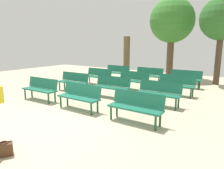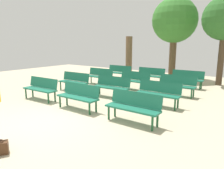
# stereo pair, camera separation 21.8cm
# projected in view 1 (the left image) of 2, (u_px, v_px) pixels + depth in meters

# --- Properties ---
(ground_plane) EXTENTS (24.00, 24.00, 0.00)m
(ground_plane) POSITION_uv_depth(u_px,v_px,m) (42.00, 124.00, 5.78)
(ground_plane) COLOR #BCAD8E
(bench_r0_c0) EXTENTS (1.62, 0.54, 0.87)m
(bench_r0_c0) POSITION_uv_depth(u_px,v_px,m) (41.00, 88.00, 8.13)
(bench_r0_c0) COLOR #19664C
(bench_r0_c0) RESTS_ON ground_plane
(bench_r0_c1) EXTENTS (1.60, 0.48, 0.87)m
(bench_r0_c1) POSITION_uv_depth(u_px,v_px,m) (80.00, 95.00, 6.95)
(bench_r0_c1) COLOR #19664C
(bench_r0_c1) RESTS_ON ground_plane
(bench_r0_c2) EXTENTS (1.60, 0.48, 0.87)m
(bench_r0_c2) POSITION_uv_depth(u_px,v_px,m) (136.00, 105.00, 5.80)
(bench_r0_c2) COLOR #19664C
(bench_r0_c2) RESTS_ON ground_plane
(bench_r1_c0) EXTENTS (1.61, 0.52, 0.87)m
(bench_r1_c0) POSITION_uv_depth(u_px,v_px,m) (73.00, 81.00, 9.66)
(bench_r1_c0) COLOR #19664C
(bench_r1_c0) RESTS_ON ground_plane
(bench_r1_c1) EXTENTS (1.62, 0.55, 0.87)m
(bench_r1_c1) POSITION_uv_depth(u_px,v_px,m) (112.00, 85.00, 8.54)
(bench_r1_c1) COLOR #19664C
(bench_r1_c1) RESTS_ON ground_plane
(bench_r1_c2) EXTENTS (1.61, 0.51, 0.87)m
(bench_r1_c2) POSITION_uv_depth(u_px,v_px,m) (159.00, 92.00, 7.43)
(bench_r1_c2) COLOR #19664C
(bench_r1_c2) RESTS_ON ground_plane
(bench_r2_c0) EXTENTS (1.60, 0.49, 0.87)m
(bench_r2_c0) POSITION_uv_depth(u_px,v_px,m) (98.00, 75.00, 11.27)
(bench_r2_c0) COLOR #19664C
(bench_r2_c0) RESTS_ON ground_plane
(bench_r2_c1) EXTENTS (1.61, 0.50, 0.87)m
(bench_r2_c1) POSITION_uv_depth(u_px,v_px,m) (133.00, 79.00, 10.07)
(bench_r2_c1) COLOR #19664C
(bench_r2_c1) RESTS_ON ground_plane
(bench_r2_c2) EXTENTS (1.60, 0.49, 0.87)m
(bench_r2_c2) POSITION_uv_depth(u_px,v_px,m) (176.00, 84.00, 8.94)
(bench_r2_c2) COLOR #19664C
(bench_r2_c2) RESTS_ON ground_plane
(bench_r3_c0) EXTENTS (1.61, 0.50, 0.87)m
(bench_r3_c0) POSITION_uv_depth(u_px,v_px,m) (117.00, 72.00, 12.80)
(bench_r3_c0) COLOR #19664C
(bench_r3_c0) RESTS_ON ground_plane
(bench_r3_c1) EXTENTS (1.60, 0.50, 0.87)m
(bench_r3_c1) POSITION_uv_depth(u_px,v_px,m) (149.00, 74.00, 11.63)
(bench_r3_c1) COLOR #19664C
(bench_r3_c1) RESTS_ON ground_plane
(bench_r3_c2) EXTENTS (1.61, 0.50, 0.87)m
(bench_r3_c2) POSITION_uv_depth(u_px,v_px,m) (185.00, 78.00, 10.53)
(bench_r3_c2) COLOR #19664C
(bench_r3_c2) RESTS_ON ground_plane
(tree_0) EXTENTS (2.82, 2.82, 5.08)m
(tree_0) POSITION_uv_depth(u_px,v_px,m) (172.00, 21.00, 13.01)
(tree_0) COLOR brown
(tree_0) RESTS_ON ground_plane
(tree_1) EXTENTS (0.44, 0.44, 2.70)m
(tree_1) POSITION_uv_depth(u_px,v_px,m) (127.00, 56.00, 14.06)
(tree_1) COLOR brown
(tree_1) RESTS_ON ground_plane
(tree_2) EXTENTS (2.27, 2.27, 4.64)m
(tree_2) POSITION_uv_depth(u_px,v_px,m) (222.00, 19.00, 10.65)
(tree_2) COLOR #4C3A28
(tree_2) RESTS_ON ground_plane
(handbag) EXTENTS (0.32, 0.37, 0.29)m
(handbag) POSITION_uv_depth(u_px,v_px,m) (4.00, 149.00, 4.11)
(handbag) COLOR #4C2D19
(handbag) RESTS_ON ground_plane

